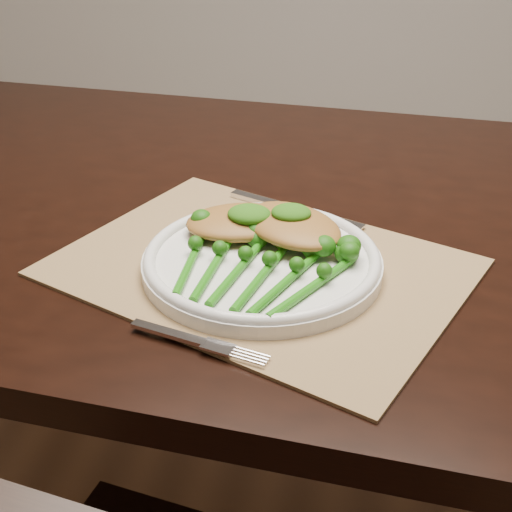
% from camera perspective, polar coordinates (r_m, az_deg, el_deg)
% --- Properties ---
extents(dining_table, '(1.67, 1.04, 0.75)m').
position_cam_1_polar(dining_table, '(1.20, 3.92, -12.35)').
color(dining_table, black).
rests_on(dining_table, ground).
extents(placemat, '(0.55, 0.49, 0.00)m').
position_cam_1_polar(placemat, '(0.84, 0.33, -0.91)').
color(placemat, olive).
rests_on(placemat, dining_table).
extents(dinner_plate, '(0.28, 0.28, 0.03)m').
position_cam_1_polar(dinner_plate, '(0.83, 0.49, -0.36)').
color(dinner_plate, silver).
rests_on(dinner_plate, placemat).
extents(knife, '(0.19, 0.10, 0.01)m').
position_cam_1_polar(knife, '(0.98, 2.12, 4.01)').
color(knife, silver).
rests_on(knife, placemat).
extents(fork, '(0.15, 0.05, 0.00)m').
position_cam_1_polar(fork, '(0.71, -3.95, -7.04)').
color(fork, silver).
rests_on(fork, placemat).
extents(chicken_fillet_left, '(0.16, 0.13, 0.03)m').
position_cam_1_polar(chicken_fillet_left, '(0.88, -1.14, 2.74)').
color(chicken_fillet_left, '#9D6A2D').
rests_on(chicken_fillet_left, dinner_plate).
extents(chicken_fillet_right, '(0.17, 0.16, 0.03)m').
position_cam_1_polar(chicken_fillet_right, '(0.86, 2.89, 2.48)').
color(chicken_fillet_right, '#9D6A2D').
rests_on(chicken_fillet_right, dinner_plate).
extents(pesto_dollop_left, '(0.05, 0.05, 0.02)m').
position_cam_1_polar(pesto_dollop_left, '(0.86, -0.53, 3.36)').
color(pesto_dollop_left, '#1A4A0A').
rests_on(pesto_dollop_left, chicken_fillet_left).
extents(pesto_dollop_right, '(0.05, 0.04, 0.02)m').
position_cam_1_polar(pesto_dollop_right, '(0.85, 2.84, 3.48)').
color(pesto_dollop_right, '#1A4A0A').
rests_on(pesto_dollop_right, chicken_fillet_right).
extents(broccolini_bundle, '(0.21, 0.22, 0.04)m').
position_cam_1_polar(broccolini_bundle, '(0.79, -0.52, -1.39)').
color(broccolini_bundle, '#1B6A0E').
rests_on(broccolini_bundle, dinner_plate).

